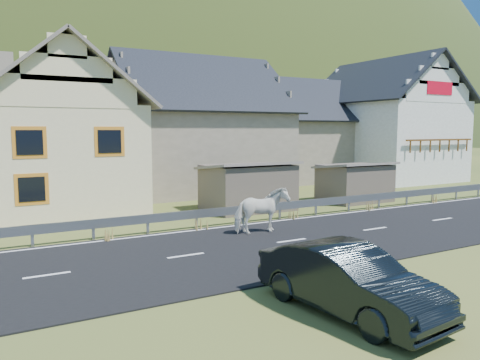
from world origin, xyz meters
TOP-DOWN VIEW (x-y plane):
  - ground at (0.00, 0.00)m, footprint 160.00×160.00m
  - road at (0.00, 0.00)m, footprint 60.00×7.00m
  - lane_markings at (0.00, 0.00)m, footprint 60.00×6.60m
  - guardrail at (-0.00, 3.68)m, footprint 28.10×0.09m
  - shed_left at (-2.00, 6.50)m, footprint 4.30×3.30m
  - shed_right at (4.50, 6.00)m, footprint 3.80×2.90m
  - house_cream at (-10.00, 12.00)m, footprint 7.80×9.80m
  - house_stone_a at (-1.00, 15.00)m, footprint 10.80×9.80m
  - house_stone_b at (9.00, 17.00)m, footprint 9.80×8.80m
  - house_white at (15.00, 14.00)m, footprint 8.80×10.80m
  - mountain at (5.00, 180.00)m, footprint 440.00×280.00m
  - horse at (-4.28, 1.56)m, footprint 1.02×2.08m
  - car at (-6.69, -5.81)m, footprint 1.96×4.52m

SIDE VIEW (x-z plane):
  - mountain at x=5.00m, z-range -150.00..110.00m
  - ground at x=0.00m, z-range 0.00..0.00m
  - road at x=0.00m, z-range 0.00..0.04m
  - lane_markings at x=0.00m, z-range 0.04..0.05m
  - guardrail at x=0.00m, z-range 0.19..0.94m
  - car at x=-6.69m, z-range 0.00..1.45m
  - horse at x=-4.28m, z-range 0.04..1.76m
  - shed_right at x=4.50m, z-range -0.10..2.10m
  - shed_left at x=-2.00m, z-range -0.10..2.30m
  - house_stone_b at x=9.00m, z-range 0.19..8.29m
  - house_cream at x=-10.00m, z-range 0.21..8.51m
  - house_stone_a at x=-1.00m, z-range 0.18..9.08m
  - house_white at x=15.00m, z-range 0.21..9.91m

